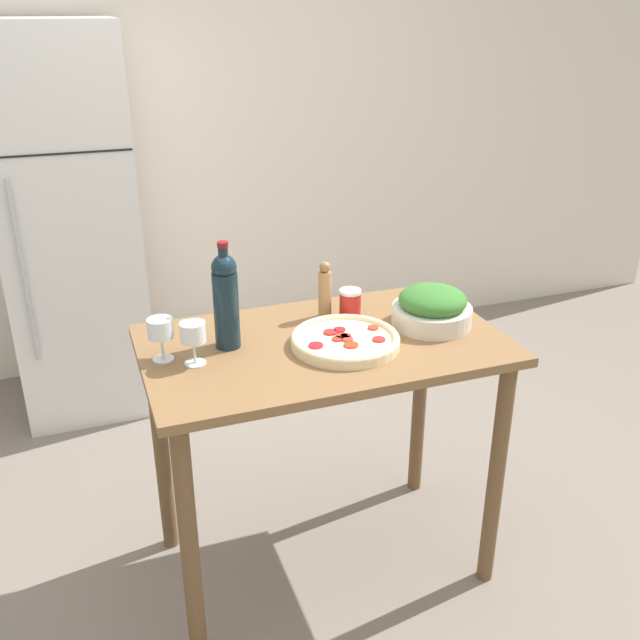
{
  "coord_description": "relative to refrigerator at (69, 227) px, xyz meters",
  "views": [
    {
      "loc": [
        -0.72,
        -1.96,
        1.92
      ],
      "look_at": [
        0.0,
        0.03,
        0.97
      ],
      "focal_mm": 40.0,
      "sensor_mm": 36.0,
      "label": 1
    }
  ],
  "objects": [
    {
      "name": "homemade_pizza",
      "position": [
        0.78,
        -1.63,
        0.0
      ],
      "size": [
        0.35,
        0.35,
        0.04
      ],
      "color": "beige",
      "rests_on": "prep_counter"
    },
    {
      "name": "wine_glass_far",
      "position": [
        0.22,
        -1.53,
        0.08
      ],
      "size": [
        0.08,
        0.08,
        0.14
      ],
      "color": "silver",
      "rests_on": "prep_counter"
    },
    {
      "name": "refrigerator",
      "position": [
        0.0,
        0.0,
        0.0
      ],
      "size": [
        0.62,
        0.69,
        1.86
      ],
      "color": "silver",
      "rests_on": "ground_plane"
    },
    {
      "name": "salad_bowl",
      "position": [
        1.12,
        -1.58,
        0.05
      ],
      "size": [
        0.27,
        0.27,
        0.14
      ],
      "color": "silver",
      "rests_on": "prep_counter"
    },
    {
      "name": "prep_counter",
      "position": [
        0.73,
        -1.58,
        -0.17
      ],
      "size": [
        1.17,
        0.69,
        0.91
      ],
      "color": "brown",
      "rests_on": "ground_plane"
    },
    {
      "name": "wine_glass_near",
      "position": [
        0.31,
        -1.59,
        0.08
      ],
      "size": [
        0.08,
        0.08,
        0.14
      ],
      "color": "silver",
      "rests_on": "prep_counter"
    },
    {
      "name": "salt_canister",
      "position": [
        0.88,
        -1.43,
        0.04
      ],
      "size": [
        0.08,
        0.08,
        0.1
      ],
      "color": "#B2231E",
      "rests_on": "prep_counter"
    },
    {
      "name": "pepper_mill",
      "position": [
        0.8,
        -1.39,
        0.08
      ],
      "size": [
        0.05,
        0.05,
        0.2
      ],
      "color": "#AD7F51",
      "rests_on": "prep_counter"
    },
    {
      "name": "wall_back",
      "position": [
        0.73,
        0.38,
        0.37
      ],
      "size": [
        6.4,
        0.06,
        2.6
      ],
      "color": "silver",
      "rests_on": "ground_plane"
    },
    {
      "name": "wine_bottle",
      "position": [
        0.43,
        -1.51,
        0.15
      ],
      "size": [
        0.08,
        0.08,
        0.35
      ],
      "color": "#142833",
      "rests_on": "prep_counter"
    },
    {
      "name": "ground_plane",
      "position": [
        0.73,
        -1.58,
        -0.93
      ],
      "size": [
        14.0,
        14.0,
        0.0
      ],
      "primitive_type": "plane",
      "color": "slate"
    }
  ]
}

